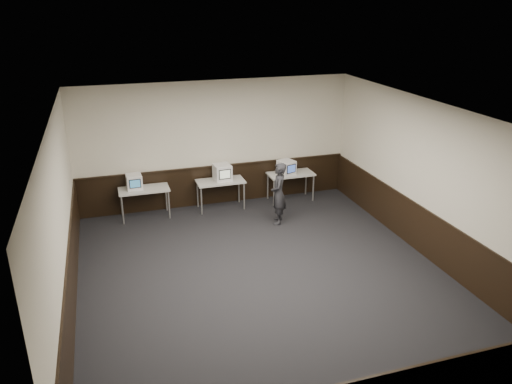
% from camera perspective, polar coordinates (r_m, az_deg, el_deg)
% --- Properties ---
extents(floor, '(8.00, 8.00, 0.00)m').
position_cam_1_polar(floor, '(9.78, 1.03, -9.79)').
color(floor, black).
rests_on(floor, ground).
extents(ceiling, '(8.00, 8.00, 0.00)m').
position_cam_1_polar(ceiling, '(8.57, 1.17, 8.85)').
color(ceiling, white).
rests_on(ceiling, back_wall).
extents(back_wall, '(7.00, 0.00, 7.00)m').
position_cam_1_polar(back_wall, '(12.70, -4.62, 5.51)').
color(back_wall, beige).
rests_on(back_wall, ground).
extents(front_wall, '(7.00, 0.00, 7.00)m').
position_cam_1_polar(front_wall, '(5.87, 13.95, -15.44)').
color(front_wall, beige).
rests_on(front_wall, ground).
extents(left_wall, '(0.00, 8.00, 8.00)m').
position_cam_1_polar(left_wall, '(8.69, -21.42, -3.64)').
color(left_wall, beige).
rests_on(left_wall, ground).
extents(right_wall, '(0.00, 8.00, 8.00)m').
position_cam_1_polar(right_wall, '(10.62, 19.33, 1.12)').
color(right_wall, beige).
rests_on(right_wall, ground).
extents(wainscot_back, '(6.98, 0.04, 1.00)m').
position_cam_1_polar(wainscot_back, '(13.03, -4.46, 0.83)').
color(wainscot_back, black).
rests_on(wainscot_back, back_wall).
extents(wainscot_left, '(0.04, 7.98, 1.00)m').
position_cam_1_polar(wainscot_left, '(9.19, -20.37, -9.87)').
color(wainscot_left, black).
rests_on(wainscot_left, left_wall).
extents(wainscot_right, '(0.04, 7.98, 1.00)m').
position_cam_1_polar(wainscot_right, '(11.02, 18.55, -4.26)').
color(wainscot_right, black).
rests_on(wainscot_right, right_wall).
extents(wainscot_rail, '(6.98, 0.06, 0.04)m').
position_cam_1_polar(wainscot_rail, '(12.84, -4.50, 2.97)').
color(wainscot_rail, black).
rests_on(wainscot_rail, wainscot_back).
extents(desk_left, '(1.20, 0.60, 0.75)m').
position_cam_1_polar(desk_left, '(12.36, -12.68, 0.07)').
color(desk_left, beige).
rests_on(desk_left, ground).
extents(desk_center, '(1.20, 0.60, 0.75)m').
position_cam_1_polar(desk_center, '(12.62, -4.09, 1.01)').
color(desk_center, beige).
rests_on(desk_center, ground).
extents(desk_right, '(1.20, 0.60, 0.75)m').
position_cam_1_polar(desk_right, '(13.15, 3.99, 1.87)').
color(desk_right, beige).
rests_on(desk_right, ground).
extents(emac_left, '(0.38, 0.40, 0.36)m').
position_cam_1_polar(emac_left, '(12.30, -13.75, 1.14)').
color(emac_left, white).
rests_on(emac_left, desk_left).
extents(emac_center, '(0.44, 0.47, 0.41)m').
position_cam_1_polar(emac_center, '(12.55, -3.87, 2.25)').
color(emac_center, white).
rests_on(emac_center, desk_center).
extents(emac_right, '(0.48, 0.50, 0.38)m').
position_cam_1_polar(emac_right, '(12.97, 3.50, 2.82)').
color(emac_right, white).
rests_on(emac_right, desk_right).
extents(person, '(0.53, 0.64, 1.50)m').
position_cam_1_polar(person, '(11.75, 2.60, -0.18)').
color(person, '#242429').
rests_on(person, ground).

